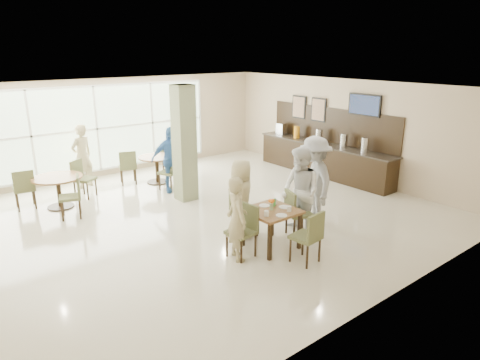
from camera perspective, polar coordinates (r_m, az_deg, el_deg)
ground at (r=9.62m, az=-5.42°, el=-4.85°), size 10.00×10.00×0.00m
room_shell at (r=9.13m, az=-5.71°, el=5.12°), size 10.00×10.00×10.00m
window_bank at (r=12.91m, az=-18.53°, el=6.47°), size 7.00×0.04×7.00m
column at (r=10.39m, az=-7.44°, el=4.82°), size 0.45×0.45×2.80m
main_table at (r=7.93m, az=4.20°, el=-4.66°), size 0.89×0.89×0.75m
round_table_left at (r=10.80m, az=-23.10°, el=-0.47°), size 1.13×1.13×0.75m
round_table_right at (r=12.05m, az=-11.03°, el=2.20°), size 1.00×1.00×0.75m
chairs_main_table at (r=8.02m, az=4.33°, el=-5.75°), size 2.00×2.01×0.95m
chairs_table_left at (r=10.82m, az=-22.88°, el=-0.98°), size 1.93×1.79×0.95m
chairs_table_right at (r=12.11m, az=-11.10°, el=1.89°), size 1.99×1.82×0.95m
tabletop_clutter at (r=7.87m, az=4.42°, el=-3.59°), size 0.72×0.76×0.21m
buffet_counter at (r=12.82m, az=11.04°, el=3.09°), size 0.64×4.70×1.95m
wall_tv at (r=12.05m, az=16.26°, el=9.59°), size 0.06×1.00×0.58m
framed_art_a at (r=13.08m, az=10.43°, el=9.19°), size 0.05×0.55×0.70m
framed_art_b at (r=13.61m, az=7.87°, el=9.61°), size 0.05×0.55×0.70m
teen_left at (r=7.45m, az=-0.37°, el=-5.16°), size 0.52×0.64×1.52m
teen_far at (r=8.43m, az=0.18°, el=-2.38°), size 0.86×0.69×1.54m
teen_right at (r=8.51m, az=8.04°, el=-1.55°), size 0.84×0.99×1.77m
teen_standing at (r=9.09m, az=9.89°, el=-0.07°), size 1.14×1.39×1.88m
adult_a at (r=11.17m, az=-9.21°, el=2.72°), size 1.13×0.85×1.71m
adult_b at (r=12.37m, az=-7.76°, el=3.86°), size 0.69×1.48×1.57m
adult_standing at (r=12.11m, az=-20.30°, el=3.00°), size 0.73×0.60×1.71m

